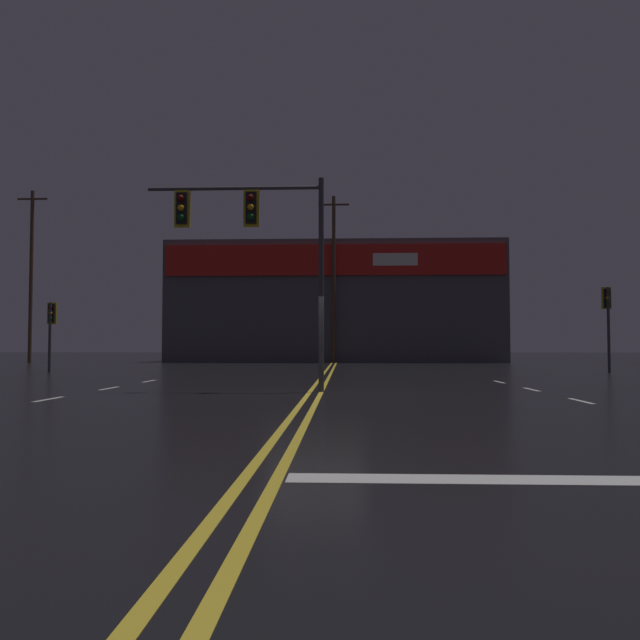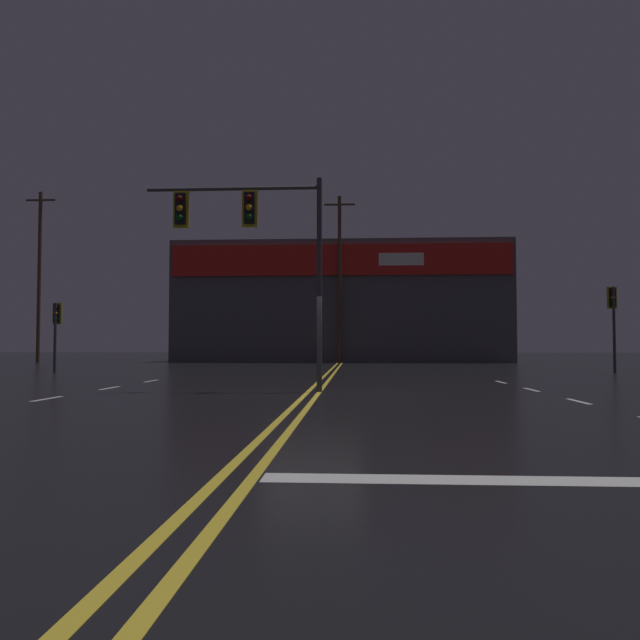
% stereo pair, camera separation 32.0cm
% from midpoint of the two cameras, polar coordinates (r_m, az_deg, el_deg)
% --- Properties ---
extents(ground_plane, '(200.00, 200.00, 0.00)m').
position_cam_midpoint_polar(ground_plane, '(15.69, -1.11, -6.78)').
color(ground_plane, black).
extents(road_markings, '(17.52, 60.00, 0.01)m').
position_cam_midpoint_polar(road_markings, '(13.46, 3.99, -7.48)').
color(road_markings, gold).
rests_on(road_markings, ground).
extents(traffic_signal_median, '(4.70, 0.36, 5.64)m').
position_cam_midpoint_polar(traffic_signal_median, '(16.77, -6.97, 8.31)').
color(traffic_signal_median, '#38383D').
rests_on(traffic_signal_median, ground).
extents(traffic_signal_corner_northeast, '(0.42, 0.36, 3.87)m').
position_cam_midpoint_polar(traffic_signal_corner_northeast, '(30.92, 24.51, 0.87)').
color(traffic_signal_corner_northeast, '#38383D').
rests_on(traffic_signal_corner_northeast, ground).
extents(traffic_signal_corner_northwest, '(0.42, 0.36, 3.19)m').
position_cam_midpoint_polar(traffic_signal_corner_northwest, '(30.98, -23.64, -0.08)').
color(traffic_signal_corner_northwest, '#38383D').
rests_on(traffic_signal_corner_northwest, ground).
extents(building_backdrop, '(25.02, 10.23, 8.97)m').
position_cam_midpoint_polar(building_backdrop, '(49.80, 1.22, 1.41)').
color(building_backdrop, '#4C4C51').
rests_on(building_backdrop, ground).
extents(utility_pole_row, '(47.11, 0.26, 12.54)m').
position_cam_midpoint_polar(utility_pole_row, '(44.51, 0.61, 4.06)').
color(utility_pole_row, '#4C3828').
rests_on(utility_pole_row, ground).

